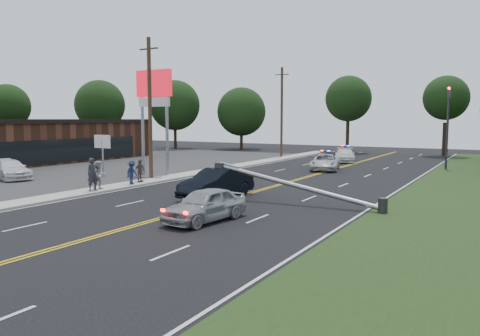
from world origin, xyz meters
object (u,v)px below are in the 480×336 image
Objects in this scene: small_sign at (102,145)px; utility_pole_far at (282,112)px; waiting_sedan at (205,205)px; emergency_a at (325,162)px; bystander_b at (99,175)px; crashed_sedan at (217,183)px; pylon_sign at (154,97)px; traffic_signal at (448,120)px; emergency_b at (345,155)px; fallen_streetlight at (304,187)px; bystander_c at (132,172)px; parked_car at (10,170)px; bystander_d at (140,171)px; bystander_a at (93,174)px; utility_pole_mid at (150,108)px.

utility_pole_far is at bearing 77.69° from small_sign.
waiting_sedan reaches higher than emergency_a.
bystander_b is at bearing -87.88° from utility_pole_far.
emergency_a is at bearing -48.63° from utility_pole_far.
pylon_sign is at bearing 152.54° from crashed_sedan.
emergency_b is at bearing 166.82° from traffic_signal.
traffic_signal is 24.29m from crashed_sedan.
emergency_b is at bearing 102.83° from fallen_streetlight.
bystander_c reaches higher than emergency_a.
bystander_c is at bearing -64.00° from parked_car.
fallen_streetlight is at bearing -88.46° from emergency_a.
small_sign is 23.94m from emergency_b.
fallen_streetlight is 12.63m from bystander_d.
parked_car is at bearing 98.85° from bystander_a.
bystander_c is at bearing -64.58° from pylon_sign.
utility_pole_mid is (-13.39, 4.00, 4.17)m from fallen_streetlight.
bystander_c is at bearing -87.31° from utility_pole_far.
pylon_sign is 16.66m from fallen_streetlight.
small_sign is 0.31× the size of utility_pole_far.
utility_pole_far reaches higher than emergency_a.
waiting_sedan is 2.16× the size of bystander_a.
bystander_d reaches higher than parked_car.
pylon_sign is 1.13× the size of traffic_signal.
emergency_a is at bearing -5.40° from bystander_a.
pylon_sign is 0.85× the size of fallen_streetlight.
utility_pole_mid is 2.08× the size of emergency_a.
pylon_sign is 17.80m from waiting_sedan.
parked_car is 0.99× the size of emergency_a.
traffic_signal is at bearing 38.90° from small_sign.
bystander_c reaches higher than waiting_sedan.
traffic_signal is 29.57m from bystander_a.
parked_car is 9.94m from bystander_b.
utility_pole_mid reaches higher than crashed_sedan.
fallen_streetlight is at bearing -12.40° from small_sign.
utility_pole_mid is at bearing -134.20° from traffic_signal.
traffic_signal reaches higher than small_sign.
bystander_b is (-7.34, -1.59, 0.16)m from crashed_sedan.
utility_pole_far reaches higher than parked_car.
small_sign is 8.85m from bystander_a.
waiting_sedan is 0.87× the size of parked_car.
utility_pole_far is at bearing 86.28° from pylon_sign.
utility_pole_mid reaches higher than pylon_sign.
fallen_streetlight is at bearing -62.76° from utility_pole_far.
crashed_sedan is at bearing -26.95° from utility_pole_mid.
utility_pole_far is (-13.39, 26.00, 4.17)m from fallen_streetlight.
bystander_d is (-10.30, 7.36, 0.17)m from waiting_sedan.
bystander_d reaches higher than waiting_sedan.
pylon_sign is at bearing 144.31° from waiting_sedan.
crashed_sedan is at bearing -105.94° from emergency_b.
bystander_a is at bearing -123.80° from traffic_signal.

